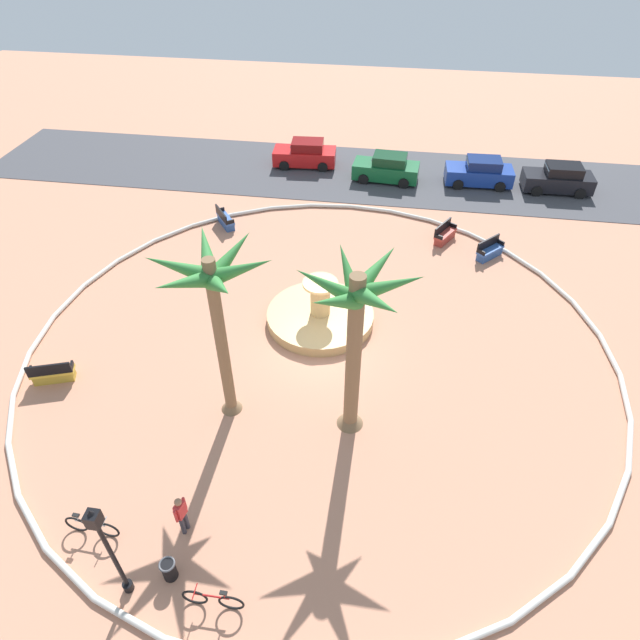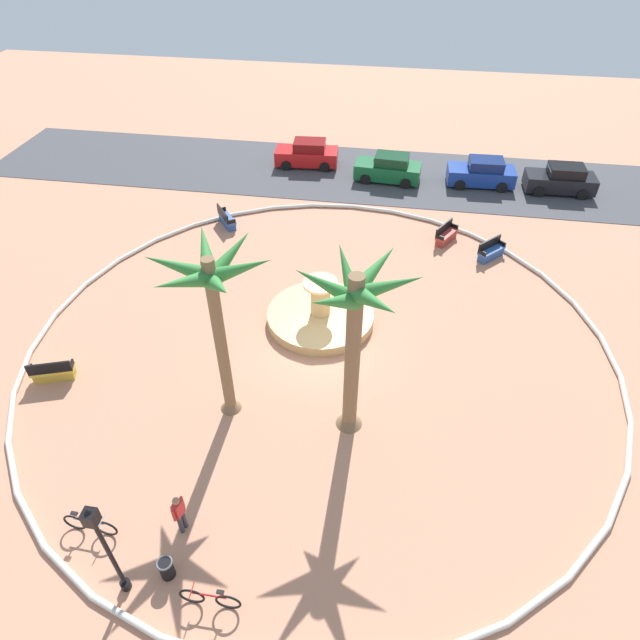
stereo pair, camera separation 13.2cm
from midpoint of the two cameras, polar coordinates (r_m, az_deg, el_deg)
The scene contains 19 objects.
ground_plane at distance 22.39m, azimuth -0.18°, elevation -2.76°, with size 80.00×80.00×0.00m, color tan.
plaza_curb at distance 22.32m, azimuth -0.18°, elevation -2.57°, with size 23.76×23.76×0.20m, color silver.
street_asphalt at distance 35.93m, azimuth 3.93°, elevation 15.13°, with size 48.00×8.00×0.03m, color #424247.
fountain at distance 23.41m, azimuth -0.13°, elevation 0.51°, with size 4.62×4.62×2.08m.
palm_tree_near_fountain at distance 16.78m, azimuth -11.31°, elevation 2.64°, with size 3.94×3.70×6.83m.
palm_tree_by_curb at distance 16.23m, azimuth 3.63°, elevation 0.07°, with size 3.88×3.56×6.73m.
bench_east at distance 23.18m, azimuth -26.44°, elevation -5.11°, with size 1.68×1.00×1.00m.
bench_west at distance 29.39m, azimuth 12.86°, elevation 8.71°, with size 1.24×1.63×1.00m.
bench_north at distance 28.64m, azimuth 17.28°, elevation 6.93°, with size 1.47×1.50×1.00m.
bench_southeast at distance 30.44m, azimuth -10.07°, elevation 10.31°, with size 1.36×1.58×1.00m.
lamppost at distance 15.47m, azimuth -21.69°, elevation -21.29°, with size 0.32×0.32×4.04m.
trash_bin at distance 17.00m, azimuth -15.85°, elevation -23.94°, with size 0.46×0.46×0.73m.
bicycle_red_frame at distance 18.33m, azimuth -23.10°, elevation -19.38°, with size 1.72×0.44×0.94m.
bicycle_by_lamppost at distance 16.40m, azimuth -11.44°, elevation -26.90°, with size 1.72×0.44×0.94m.
person_cyclist_helmet at distance 17.12m, azimuth -14.61°, elevation -19.12°, with size 0.28×0.52×1.63m.
parked_car_leftmost at distance 36.68m, azimuth -1.68°, elevation 17.06°, with size 4.11×2.13×1.67m.
parked_car_second at distance 34.96m, azimuth 6.90°, elevation 15.56°, with size 4.12×2.16×1.67m.
parked_car_third at distance 35.54m, azimuth 16.34°, elevation 14.68°, with size 4.06×2.02×1.67m.
parked_car_rightmost at distance 36.31m, azimuth 23.71°, elevation 13.44°, with size 4.03×1.98×1.67m.
Camera 1 is at (2.46, -16.14, 15.33)m, focal length 30.40 mm.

